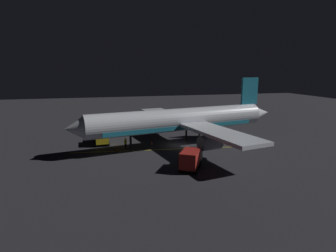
# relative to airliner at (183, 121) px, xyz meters

# --- Properties ---
(ground_plane) EXTENTS (180.00, 180.00, 0.20)m
(ground_plane) POSITION_rel_airliner_xyz_m (-0.11, 0.59, -4.39)
(ground_plane) COLOR #27272C
(apron_guide_stripe) EXTENTS (3.59, 27.55, 0.01)m
(apron_guide_stripe) POSITION_rel_airliner_xyz_m (-1.66, 4.59, -4.29)
(apron_guide_stripe) COLOR gold
(apron_guide_stripe) RESTS_ON ground_plane
(airliner) EXTENTS (34.18, 37.84, 11.27)m
(airliner) POSITION_rel_airliner_xyz_m (0.00, 0.00, 0.00)
(airliner) COLOR silver
(airliner) RESTS_ON ground_plane
(baggage_truck) EXTENTS (5.48, 2.43, 2.51)m
(baggage_truck) POSITION_rel_airliner_xyz_m (4.49, 13.35, -3.03)
(baggage_truck) COLOR gold
(baggage_truck) RESTS_ON ground_plane
(catering_truck) EXTENTS (5.69, 4.60, 2.51)m
(catering_truck) POSITION_rel_airliner_xyz_m (-11.17, 2.35, -3.03)
(catering_truck) COLOR maroon
(catering_truck) RESTS_ON ground_plane
(ground_crew_worker) EXTENTS (0.40, 0.40, 1.74)m
(ground_crew_worker) POSITION_rel_airliner_xyz_m (0.35, 9.65, -3.40)
(ground_crew_worker) COLOR black
(ground_crew_worker) RESTS_ON ground_plane
(traffic_cone_near_left) EXTENTS (0.50, 0.50, 0.55)m
(traffic_cone_near_left) POSITION_rel_airliner_xyz_m (1.70, 4.99, -4.04)
(traffic_cone_near_left) COLOR #EA590F
(traffic_cone_near_left) RESTS_ON ground_plane
(traffic_cone_near_right) EXTENTS (0.50, 0.50, 0.55)m
(traffic_cone_near_right) POSITION_rel_airliner_xyz_m (-0.92, 11.13, -4.04)
(traffic_cone_near_right) COLOR #EA590F
(traffic_cone_near_right) RESTS_ON ground_plane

